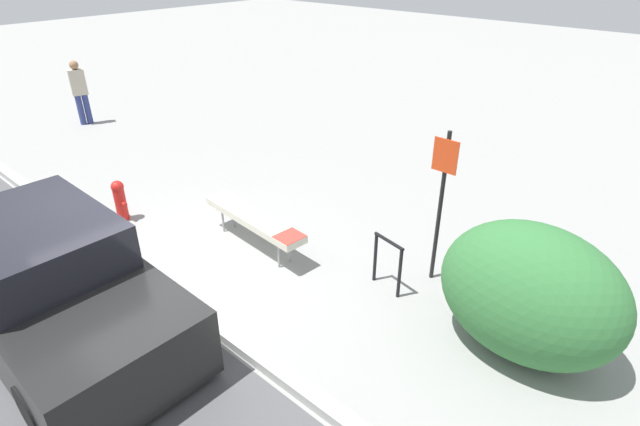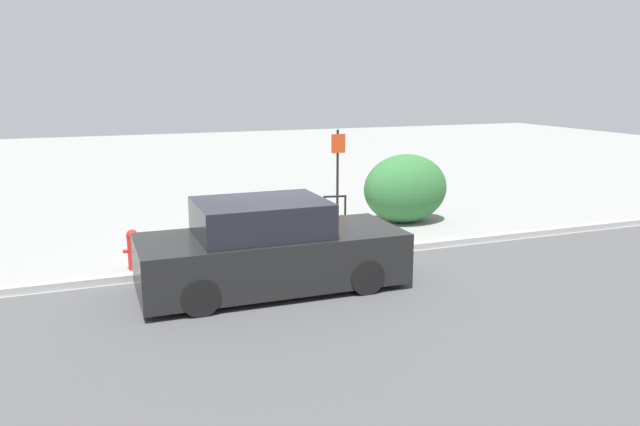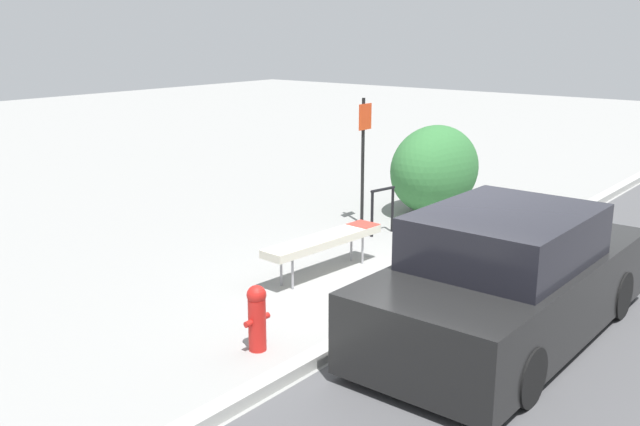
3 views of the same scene
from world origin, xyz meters
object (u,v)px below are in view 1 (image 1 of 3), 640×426
(pedestrian, at_px, (80,91))
(parked_car_near, at_px, (50,284))
(fire_hydrant, at_px, (120,199))
(sign_post, at_px, (441,195))
(bench, at_px, (254,219))
(bike_rack, at_px, (388,259))

(pedestrian, relative_size, parked_car_near, 0.38)
(fire_hydrant, bearing_deg, pedestrian, 160.12)
(sign_post, bearing_deg, pedestrian, -179.53)
(bench, height_order, pedestrian, pedestrian)
(bike_rack, xyz_separation_m, parked_car_near, (-2.67, -3.51, 0.19))
(parked_car_near, bearing_deg, pedestrian, 152.97)
(sign_post, xyz_separation_m, pedestrian, (-10.87, -0.09, -0.47))
(bench, relative_size, pedestrian, 1.27)
(pedestrian, xyz_separation_m, parked_car_near, (7.84, -4.09, -0.23))
(bike_rack, bearing_deg, pedestrian, 176.83)
(bike_rack, distance_m, pedestrian, 10.54)
(bench, xyz_separation_m, fire_hydrant, (-2.47, -1.00, -0.10))
(fire_hydrant, distance_m, pedestrian, 6.16)
(bench, distance_m, bike_rack, 2.32)
(bike_rack, distance_m, sign_post, 1.16)
(sign_post, distance_m, parked_car_near, 5.21)
(pedestrian, bearing_deg, bike_rack, -75.42)
(bike_rack, height_order, pedestrian, pedestrian)
(sign_post, distance_m, fire_hydrant, 5.62)
(fire_hydrant, height_order, parked_car_near, parked_car_near)
(bike_rack, bearing_deg, bench, -167.50)
(bench, relative_size, parked_car_near, 0.49)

